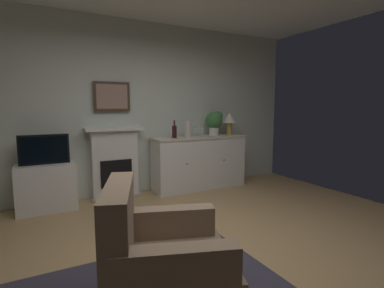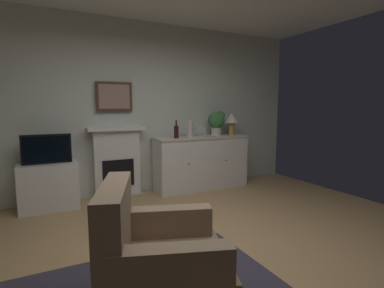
{
  "view_description": "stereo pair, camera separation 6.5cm",
  "coord_description": "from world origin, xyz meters",
  "px_view_note": "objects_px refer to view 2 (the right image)",
  "views": [
    {
      "loc": [
        -1.4,
        -2.2,
        1.4
      ],
      "look_at": [
        0.1,
        0.62,
        1.0
      ],
      "focal_mm": 27.23,
      "sensor_mm": 36.0,
      "label": 1
    },
    {
      "loc": [
        -1.34,
        -2.23,
        1.4
      ],
      "look_at": [
        0.1,
        0.62,
        1.0
      ],
      "focal_mm": 27.23,
      "sensor_mm": 36.0,
      "label": 2
    }
  ],
  "objects_px": {
    "fireplace_unit": "(117,162)",
    "table_lamp": "(232,119)",
    "wine_glass_left": "(197,129)",
    "armchair": "(157,262)",
    "wine_glass_center": "(205,130)",
    "framed_picture": "(114,97)",
    "wine_bottle": "(176,131)",
    "potted_plant_small": "(217,121)",
    "tv_cabinet": "(49,186)",
    "sideboard_cabinet": "(201,162)",
    "vase_decorative": "(190,129)",
    "tv_set": "(47,149)"
  },
  "relations": [
    {
      "from": "potted_plant_small",
      "to": "wine_bottle",
      "type": "bearing_deg",
      "value": -174.19
    },
    {
      "from": "wine_glass_center",
      "to": "armchair",
      "type": "relative_size",
      "value": 0.16
    },
    {
      "from": "wine_bottle",
      "to": "vase_decorative",
      "type": "bearing_deg",
      "value": -2.65
    },
    {
      "from": "fireplace_unit",
      "to": "table_lamp",
      "type": "distance_m",
      "value": 2.14
    },
    {
      "from": "fireplace_unit",
      "to": "wine_bottle",
      "type": "xyz_separation_m",
      "value": [
        0.93,
        -0.22,
        0.47
      ]
    },
    {
      "from": "fireplace_unit",
      "to": "tv_set",
      "type": "distance_m",
      "value": 1.04
    },
    {
      "from": "wine_bottle",
      "to": "wine_glass_left",
      "type": "xyz_separation_m",
      "value": [
        0.41,
        0.06,
        0.01
      ]
    },
    {
      "from": "wine_bottle",
      "to": "armchair",
      "type": "height_order",
      "value": "wine_bottle"
    },
    {
      "from": "sideboard_cabinet",
      "to": "tv_set",
      "type": "xyz_separation_m",
      "value": [
        -2.39,
        -0.01,
        0.39
      ]
    },
    {
      "from": "table_lamp",
      "to": "potted_plant_small",
      "type": "relative_size",
      "value": 0.93
    },
    {
      "from": "framed_picture",
      "to": "wine_glass_center",
      "type": "xyz_separation_m",
      "value": [
        1.44,
        -0.28,
        -0.54
      ]
    },
    {
      "from": "framed_picture",
      "to": "sideboard_cabinet",
      "type": "relative_size",
      "value": 0.33
    },
    {
      "from": "fireplace_unit",
      "to": "wine_bottle",
      "type": "distance_m",
      "value": 1.06
    },
    {
      "from": "wine_bottle",
      "to": "framed_picture",
      "type": "bearing_deg",
      "value": 164.26
    },
    {
      "from": "tv_cabinet",
      "to": "armchair",
      "type": "bearing_deg",
      "value": -77.07
    },
    {
      "from": "fireplace_unit",
      "to": "wine_glass_center",
      "type": "xyz_separation_m",
      "value": [
        1.44,
        -0.23,
        0.48
      ]
    },
    {
      "from": "fireplace_unit",
      "to": "potted_plant_small",
      "type": "bearing_deg",
      "value": -4.31
    },
    {
      "from": "wine_glass_center",
      "to": "vase_decorative",
      "type": "xyz_separation_m",
      "value": [
        -0.27,
        0.01,
        0.02
      ]
    },
    {
      "from": "wine_bottle",
      "to": "tv_cabinet",
      "type": "distance_m",
      "value": 2.02
    },
    {
      "from": "framed_picture",
      "to": "wine_glass_center",
      "type": "relative_size",
      "value": 3.33
    },
    {
      "from": "fireplace_unit",
      "to": "wine_glass_left",
      "type": "bearing_deg",
      "value": -6.79
    },
    {
      "from": "wine_bottle",
      "to": "tv_set",
      "type": "xyz_separation_m",
      "value": [
        -1.9,
        0.03,
        -0.17
      ]
    },
    {
      "from": "wine_glass_center",
      "to": "potted_plant_small",
      "type": "height_order",
      "value": "potted_plant_small"
    },
    {
      "from": "wine_bottle",
      "to": "potted_plant_small",
      "type": "height_order",
      "value": "potted_plant_small"
    },
    {
      "from": "tv_set",
      "to": "potted_plant_small",
      "type": "bearing_deg",
      "value": 1.12
    },
    {
      "from": "tv_cabinet",
      "to": "tv_set",
      "type": "distance_m",
      "value": 0.52
    },
    {
      "from": "tv_set",
      "to": "wine_glass_left",
      "type": "bearing_deg",
      "value": 0.66
    },
    {
      "from": "framed_picture",
      "to": "table_lamp",
      "type": "relative_size",
      "value": 1.38
    },
    {
      "from": "potted_plant_small",
      "to": "armchair",
      "type": "xyz_separation_m",
      "value": [
        -2.12,
        -2.69,
        -0.78
      ]
    },
    {
      "from": "tv_set",
      "to": "potted_plant_small",
      "type": "relative_size",
      "value": 1.44
    },
    {
      "from": "wine_glass_left",
      "to": "vase_decorative",
      "type": "relative_size",
      "value": 0.59
    },
    {
      "from": "wine_glass_left",
      "to": "vase_decorative",
      "type": "distance_m",
      "value": 0.18
    },
    {
      "from": "fireplace_unit",
      "to": "tv_cabinet",
      "type": "height_order",
      "value": "fireplace_unit"
    },
    {
      "from": "wine_glass_left",
      "to": "armchair",
      "type": "bearing_deg",
      "value": -122.59
    },
    {
      "from": "fireplace_unit",
      "to": "table_lamp",
      "type": "relative_size",
      "value": 2.75
    },
    {
      "from": "potted_plant_small",
      "to": "armchair",
      "type": "distance_m",
      "value": 3.51
    },
    {
      "from": "armchair",
      "to": "vase_decorative",
      "type": "bearing_deg",
      "value": 59.33
    },
    {
      "from": "tv_set",
      "to": "armchair",
      "type": "xyz_separation_m",
      "value": [
        0.61,
        -2.63,
        -0.46
      ]
    },
    {
      "from": "table_lamp",
      "to": "framed_picture",
      "type": "bearing_deg",
      "value": 173.76
    },
    {
      "from": "tv_cabinet",
      "to": "potted_plant_small",
      "type": "height_order",
      "value": "potted_plant_small"
    },
    {
      "from": "sideboard_cabinet",
      "to": "tv_cabinet",
      "type": "bearing_deg",
      "value": 179.64
    },
    {
      "from": "fireplace_unit",
      "to": "framed_picture",
      "type": "relative_size",
      "value": 2.0
    },
    {
      "from": "table_lamp",
      "to": "wine_glass_center",
      "type": "xyz_separation_m",
      "value": [
        -0.59,
        -0.06,
        -0.16
      ]
    },
    {
      "from": "sideboard_cabinet",
      "to": "tv_set",
      "type": "relative_size",
      "value": 2.68
    },
    {
      "from": "framed_picture",
      "to": "potted_plant_small",
      "type": "distance_m",
      "value": 1.81
    },
    {
      "from": "wine_glass_left",
      "to": "wine_bottle",
      "type": "bearing_deg",
      "value": -172.05
    },
    {
      "from": "table_lamp",
      "to": "vase_decorative",
      "type": "bearing_deg",
      "value": -176.69
    },
    {
      "from": "tv_set",
      "to": "armchair",
      "type": "bearing_deg",
      "value": -76.96
    },
    {
      "from": "potted_plant_small",
      "to": "wine_glass_center",
      "type": "bearing_deg",
      "value": -161.68
    },
    {
      "from": "sideboard_cabinet",
      "to": "wine_glass_center",
      "type": "bearing_deg",
      "value": -63.3
    }
  ]
}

